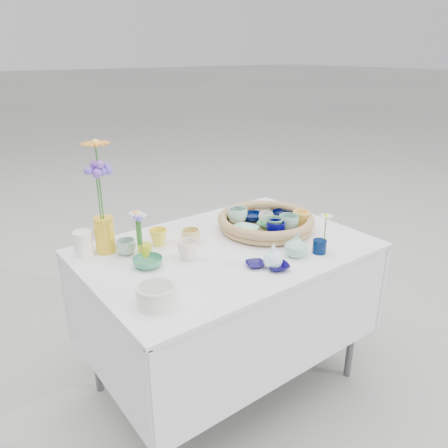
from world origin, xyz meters
TOP-DOWN VIEW (x-y plane):
  - ground at (0.00, 0.00)m, footprint 80.00×80.00m
  - display_table at (0.00, 0.00)m, footprint 1.26×0.86m
  - wicker_tray at (0.28, 0.05)m, footprint 0.47×0.47m
  - tray_ceramic_0 at (0.28, 0.15)m, footprint 0.14×0.14m
  - tray_ceramic_1 at (0.43, 0.09)m, footprint 0.13×0.13m
  - tray_ceramic_2 at (0.42, -0.05)m, footprint 0.09×0.09m
  - tray_ceramic_3 at (0.29, 0.02)m, footprint 0.15×0.15m
  - tray_ceramic_4 at (0.24, -0.05)m, footprint 0.10×0.10m
  - tray_ceramic_5 at (0.14, 0.04)m, footprint 0.16×0.16m
  - tray_ceramic_6 at (0.19, 0.17)m, footprint 0.12×0.12m
  - tray_ceramic_7 at (0.30, 0.07)m, footprint 0.10×0.10m
  - tray_ceramic_8 at (0.40, 0.20)m, footprint 0.09×0.09m
  - tray_ceramic_9 at (0.24, -0.06)m, footprint 0.10×0.10m
  - tray_ceramic_10 at (0.11, 0.00)m, footprint 0.13×0.13m
  - tray_ceramic_11 at (0.33, -0.06)m, footprint 0.11×0.11m
  - tray_ceramic_12 at (0.23, 0.19)m, footprint 0.11×0.11m
  - loose_ceramic_0 at (-0.23, 0.20)m, footprint 0.09×0.09m
  - loose_ceramic_1 at (-0.11, 0.13)m, footprint 0.09×0.09m
  - loose_ceramic_2 at (-0.37, 0.04)m, footprint 0.14×0.14m
  - loose_ceramic_3 at (-0.21, 0.01)m, footprint 0.11×0.11m
  - loose_ceramic_4 at (-0.02, -0.22)m, footprint 0.10×0.10m
  - loose_ceramic_5 at (-0.39, 0.20)m, footprint 0.09×0.09m
  - loose_ceramic_6 at (0.03, -0.29)m, footprint 0.12×0.12m
  - fluted_bowl at (-0.48, -0.23)m, footprint 0.14×0.14m
  - bud_vase_paleblue at (0.02, -0.28)m, footprint 0.08×0.08m
  - bud_vase_seafoam at (0.18, -0.25)m, footprint 0.12×0.12m
  - bud_vase_cobalt at (0.29, -0.29)m, footprint 0.06×0.06m
  - single_daisy at (0.30, -0.30)m, footprint 0.09×0.09m
  - tall_vase_yellow at (-0.45, 0.28)m, footprint 0.11×0.11m
  - gerbera at (-0.45, 0.27)m, footprint 0.16×0.16m
  - hydrangea at (-0.46, 0.27)m, footprint 0.10×0.10m
  - white_pitcher at (-0.54, 0.30)m, footprint 0.14×0.12m
  - daisy_cup at (-0.35, 0.12)m, footprint 0.07×0.07m
  - daisy_posy at (-0.35, 0.11)m, footprint 0.11×0.11m

SIDE VIEW (x-z plane):
  - ground at x=0.00m, z-range 0.00..0.00m
  - display_table at x=0.00m, z-range -0.38..0.38m
  - loose_ceramic_4 at x=-0.02m, z-range 0.77..0.78m
  - loose_ceramic_6 at x=0.03m, z-range 0.77..0.79m
  - loose_ceramic_2 at x=-0.37m, z-range 0.77..0.80m
  - bud_vase_cobalt at x=0.29m, z-range 0.77..0.83m
  - tray_ceramic_10 at x=0.11m, z-range 0.78..0.81m
  - tray_ceramic_8 at x=0.40m, z-range 0.78..0.81m
  - daisy_cup at x=-0.35m, z-range 0.77..0.83m
  - tray_ceramic_3 at x=0.29m, z-range 0.78..0.81m
  - tray_ceramic_5 at x=0.14m, z-range 0.78..0.81m
  - loose_ceramic_5 at x=-0.39m, z-range 0.77..0.83m
  - loose_ceramic_1 at x=-0.11m, z-range 0.77..0.83m
  - tray_ceramic_1 at x=0.43m, z-range 0.78..0.82m
  - tray_ceramic_0 at x=0.28m, z-range 0.78..0.82m
  - fluted_bowl at x=-0.48m, z-range 0.77..0.84m
  - wicker_tray at x=0.28m, z-range 0.77..0.84m
  - loose_ceramic_0 at x=-0.23m, z-range 0.77..0.84m
  - loose_ceramic_3 at x=-0.21m, z-range 0.77..0.85m
  - tray_ceramic_7 at x=0.30m, z-range 0.78..0.84m
  - tray_ceramic_12 at x=0.23m, z-range 0.78..0.85m
  - bud_vase_seafoam at x=0.18m, z-range 0.77..0.87m
  - tray_ceramic_9 at x=0.24m, z-range 0.78..0.85m
  - white_pitcher at x=-0.54m, z-range 0.77..0.87m
  - tray_ceramic_6 at x=0.19m, z-range 0.78..0.86m
  - tray_ceramic_2 at x=0.42m, z-range 0.78..0.86m
  - tray_ceramic_11 at x=0.33m, z-range 0.78..0.86m
  - tray_ceramic_4 at x=0.24m, z-range 0.78..0.86m
  - bud_vase_paleblue at x=0.02m, z-range 0.77..0.88m
  - tall_vase_yellow at x=-0.45m, z-range 0.77..0.92m
  - single_daisy at x=0.30m, z-range 0.82..0.95m
  - daisy_posy at x=-0.35m, z-range 0.83..1.00m
  - hydrangea at x=-0.46m, z-range 0.88..1.18m
  - gerbera at x=-0.45m, z-range 0.91..1.26m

